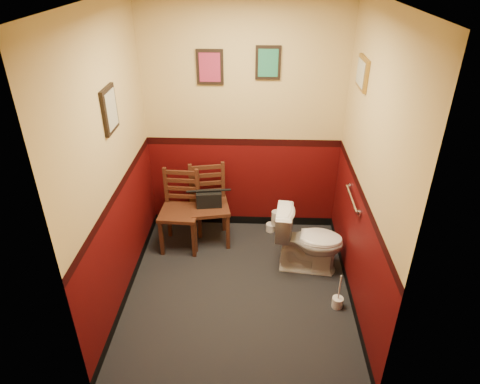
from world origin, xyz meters
name	(u,v)px	position (x,y,z in m)	size (l,w,h in m)	color
floor	(239,289)	(0.00, 0.00, 0.00)	(2.20, 2.40, 0.00)	black
ceiling	(239,0)	(0.00, 0.00, 2.70)	(2.20, 2.40, 0.00)	silver
wall_back	(244,122)	(0.00, 1.20, 1.35)	(2.20, 2.70, 0.00)	#440707
wall_front	(230,259)	(0.00, -1.20, 1.35)	(2.20, 2.70, 0.00)	#440707
wall_left	(113,169)	(-1.10, 0.00, 1.35)	(2.40, 2.70, 0.00)	#440707
wall_right	(368,174)	(1.10, 0.00, 1.35)	(2.40, 2.70, 0.00)	#440707
grab_bar	(352,199)	(1.07, 0.25, 0.95)	(0.05, 0.56, 0.06)	silver
framed_print_back_a	(210,67)	(-0.35, 1.18, 1.95)	(0.28, 0.04, 0.36)	black
framed_print_back_b	(268,63)	(0.25, 1.18, 2.00)	(0.26, 0.04, 0.34)	black
framed_print_left	(110,110)	(-1.08, 0.10, 1.85)	(0.04, 0.30, 0.38)	black
framed_print_right	(362,73)	(1.08, 0.60, 2.05)	(0.04, 0.34, 0.28)	olive
toilet	(309,241)	(0.72, 0.38, 0.35)	(0.40, 0.72, 0.71)	white
toilet_brush	(338,302)	(0.96, -0.20, 0.06)	(0.11, 0.11, 0.38)	silver
chair_left	(180,210)	(-0.69, 0.76, 0.46)	(0.45, 0.45, 0.91)	#4E2617
chair_right	(209,205)	(-0.38, 0.87, 0.46)	(0.51, 0.51, 0.92)	#4E2617
handbag	(209,199)	(-0.37, 0.83, 0.57)	(0.30, 0.18, 0.21)	black
tp_stack	(276,223)	(0.40, 1.05, 0.12)	(0.23, 0.14, 0.30)	silver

